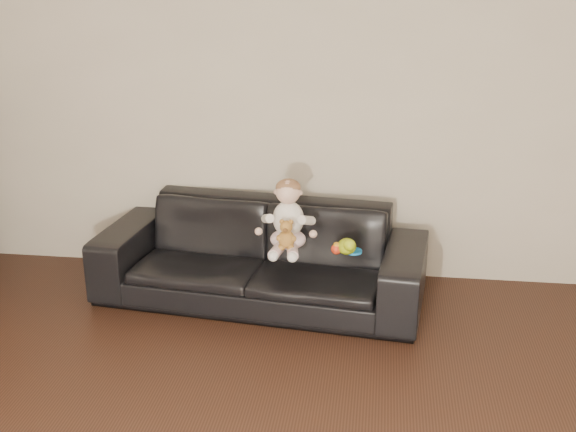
# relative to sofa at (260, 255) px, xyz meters

# --- Properties ---
(wall_back) EXTENTS (5.00, 0.00, 5.00)m
(wall_back) POSITION_rel_sofa_xyz_m (0.20, 0.50, 0.99)
(wall_back) COLOR beige
(wall_back) RESTS_ON ground
(sofa) EXTENTS (2.24, 1.08, 0.63)m
(sofa) POSITION_rel_sofa_xyz_m (0.00, 0.00, 0.00)
(sofa) COLOR black
(sofa) RESTS_ON floor
(baby) EXTENTS (0.31, 0.38, 0.46)m
(baby) POSITION_rel_sofa_xyz_m (0.20, -0.12, 0.30)
(baby) COLOR #F5CED5
(baby) RESTS_ON sofa
(teddy_bear) EXTENTS (0.12, 0.12, 0.19)m
(teddy_bear) POSITION_rel_sofa_xyz_m (0.21, -0.26, 0.25)
(teddy_bear) COLOR #9F6E2D
(teddy_bear) RESTS_ON sofa
(toy_green) EXTENTS (0.15, 0.17, 0.10)m
(toy_green) POSITION_rel_sofa_xyz_m (0.58, -0.15, 0.15)
(toy_green) COLOR #AECB17
(toy_green) RESTS_ON sofa
(toy_rattle) EXTENTS (0.09, 0.09, 0.07)m
(toy_rattle) POSITION_rel_sofa_xyz_m (0.52, -0.16, 0.13)
(toy_rattle) COLOR red
(toy_rattle) RESTS_ON sofa
(toy_blue_disc) EXTENTS (0.12, 0.12, 0.02)m
(toy_blue_disc) POSITION_rel_sofa_xyz_m (0.62, -0.12, 0.11)
(toy_blue_disc) COLOR #1B84DD
(toy_blue_disc) RESTS_ON sofa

